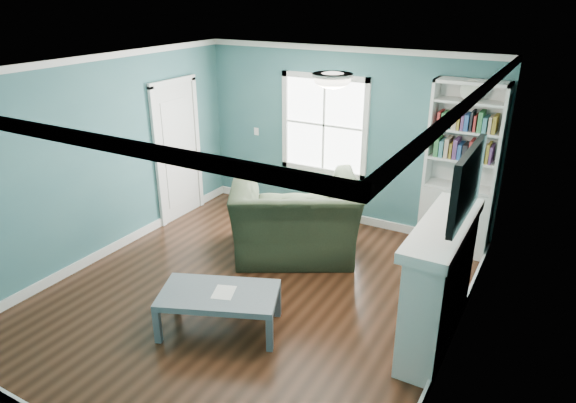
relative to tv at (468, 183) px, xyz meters
The scene contains 13 objects.
floor 2.80m from the tv, behind, with size 5.00×5.00×0.00m, color black.
room_walls 2.21m from the tv, behind, with size 5.00×5.00×5.00m.
trim 2.26m from the tv, behind, with size 4.50×5.00×2.60m.
window 3.40m from the tv, 137.57° to the left, with size 1.40×0.06×1.50m.
bookshelf 2.29m from the tv, 101.57° to the left, with size 0.90×0.35×2.31m.
fireplace 1.10m from the tv, behind, with size 0.44×1.58×1.30m.
tv is the anchor object (origin of this frame).
door 4.63m from the tv, 164.80° to the left, with size 0.12×0.98×2.17m.
ceiling_fixture 1.54m from the tv, behind, with size 0.38×0.38×0.15m.
light_switch 4.38m from the tv, 148.30° to the left, with size 0.08×0.01×0.12m, color white.
recliner 2.63m from the tv, 157.86° to the left, with size 1.61×1.04×1.40m, color black.
coffee_table 2.68m from the tv, 156.73° to the right, with size 1.37×1.07×0.44m.
paper_sheet 2.60m from the tv, 156.85° to the right, with size 0.21×0.27×0.00m, color white.
Camera 1 is at (2.90, -4.29, 3.31)m, focal length 32.00 mm.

